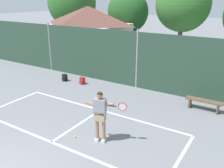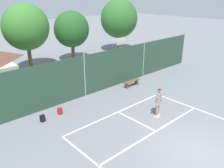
{
  "view_description": "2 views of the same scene",
  "coord_description": "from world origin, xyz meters",
  "px_view_note": "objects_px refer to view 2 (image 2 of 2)",
  "views": [
    {
      "loc": [
        5.74,
        -2.69,
        4.82
      ],
      "look_at": [
        -0.04,
        6.54,
        0.92
      ],
      "focal_mm": 39.59,
      "sensor_mm": 36.0,
      "label": 1
    },
    {
      "loc": [
        -9.23,
        -4.01,
        7.13
      ],
      "look_at": [
        0.86,
        7.02,
        1.26
      ],
      "focal_mm": 37.37,
      "sensor_mm": 36.0,
      "label": 2
    }
  ],
  "objects_px": {
    "backpack_black": "(43,118)",
    "backpack_red": "(60,111)",
    "basketball_hoop": "(120,52)",
    "tennis_player": "(158,100)",
    "courtside_bench": "(132,82)",
    "tennis_ball": "(152,123)"
  },
  "relations": [
    {
      "from": "tennis_player",
      "to": "backpack_red",
      "type": "height_order",
      "value": "tennis_player"
    },
    {
      "from": "tennis_ball",
      "to": "courtside_bench",
      "type": "bearing_deg",
      "value": 54.94
    },
    {
      "from": "tennis_player",
      "to": "courtside_bench",
      "type": "bearing_deg",
      "value": 61.2
    },
    {
      "from": "tennis_ball",
      "to": "backpack_black",
      "type": "bearing_deg",
      "value": 135.37
    },
    {
      "from": "basketball_hoop",
      "to": "tennis_ball",
      "type": "xyz_separation_m",
      "value": [
        -4.31,
        -7.1,
        -2.28
      ]
    },
    {
      "from": "tennis_player",
      "to": "backpack_black",
      "type": "bearing_deg",
      "value": 142.66
    },
    {
      "from": "backpack_black",
      "to": "courtside_bench",
      "type": "bearing_deg",
      "value": 1.94
    },
    {
      "from": "tennis_ball",
      "to": "backpack_red",
      "type": "relative_size",
      "value": 0.14
    },
    {
      "from": "backpack_black",
      "to": "backpack_red",
      "type": "height_order",
      "value": "same"
    },
    {
      "from": "basketball_hoop",
      "to": "tennis_player",
      "type": "distance_m",
      "value": 7.66
    },
    {
      "from": "basketball_hoop",
      "to": "backpack_black",
      "type": "xyz_separation_m",
      "value": [
        -8.92,
        -2.55,
        -2.12
      ]
    },
    {
      "from": "tennis_ball",
      "to": "basketball_hoop",
      "type": "bearing_deg",
      "value": 58.71
    },
    {
      "from": "basketball_hoop",
      "to": "tennis_ball",
      "type": "bearing_deg",
      "value": -121.29
    },
    {
      "from": "basketball_hoop",
      "to": "backpack_red",
      "type": "relative_size",
      "value": 7.67
    },
    {
      "from": "tennis_player",
      "to": "backpack_red",
      "type": "xyz_separation_m",
      "value": [
        -4.28,
        4.33,
        -0.92
      ]
    },
    {
      "from": "basketball_hoop",
      "to": "courtside_bench",
      "type": "xyz_separation_m",
      "value": [
        -0.93,
        -2.28,
        -1.95
      ]
    },
    {
      "from": "tennis_player",
      "to": "backpack_black",
      "type": "height_order",
      "value": "tennis_player"
    },
    {
      "from": "basketball_hoop",
      "to": "backpack_black",
      "type": "height_order",
      "value": "basketball_hoop"
    },
    {
      "from": "tennis_ball",
      "to": "courtside_bench",
      "type": "distance_m",
      "value": 5.9
    },
    {
      "from": "backpack_red",
      "to": "backpack_black",
      "type": "bearing_deg",
      "value": -174.68
    },
    {
      "from": "basketball_hoop",
      "to": "courtside_bench",
      "type": "relative_size",
      "value": 2.22
    },
    {
      "from": "basketball_hoop",
      "to": "backpack_red",
      "type": "height_order",
      "value": "basketball_hoop"
    }
  ]
}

